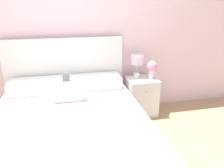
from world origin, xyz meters
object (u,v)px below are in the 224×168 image
table_lamp (137,62)px  flower_vase (152,68)px  bed (71,135)px  nightstand (141,96)px

table_lamp → flower_vase: bearing=-22.4°
bed → table_lamp: bearing=41.3°
bed → flower_vase: size_ratio=8.49×
nightstand → flower_vase: 0.44m
nightstand → table_lamp: (-0.06, 0.08, 0.50)m
nightstand → bed: bearing=-142.9°
bed → table_lamp: bed is taller
bed → nightstand: bearing=37.1°
flower_vase → bed: bearing=-146.3°
bed → nightstand: bed is taller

